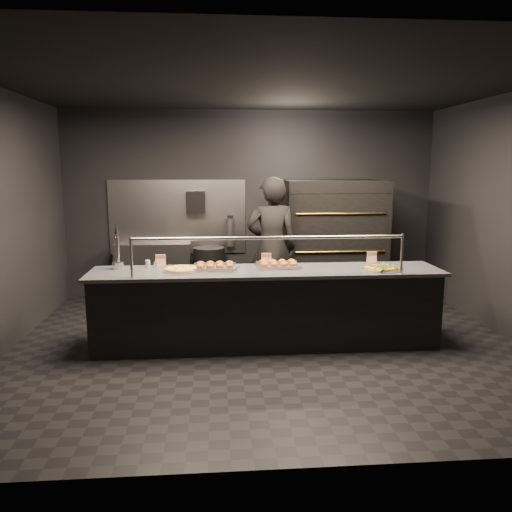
# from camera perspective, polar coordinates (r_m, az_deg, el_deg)

# --- Properties ---
(room) EXTENTS (6.04, 6.00, 3.00)m
(room) POSITION_cam_1_polar(r_m,az_deg,el_deg) (5.79, 0.96, 4.11)
(room) COLOR black
(room) RESTS_ON ground
(service_counter) EXTENTS (4.10, 0.78, 1.37)m
(service_counter) POSITION_cam_1_polar(r_m,az_deg,el_deg) (5.94, 1.20, -5.89)
(service_counter) COLOR black
(service_counter) RESTS_ON ground
(pizza_oven) EXTENTS (1.50, 1.23, 1.91)m
(pizza_oven) POSITION_cam_1_polar(r_m,az_deg,el_deg) (7.87, 8.52, 1.72)
(pizza_oven) COLOR black
(pizza_oven) RESTS_ON ground
(prep_shelf) EXTENTS (1.20, 0.35, 0.90)m
(prep_shelf) POSITION_cam_1_polar(r_m,az_deg,el_deg) (8.23, -11.64, -1.66)
(prep_shelf) COLOR #99999E
(prep_shelf) RESTS_ON ground
(towel_dispenser) EXTENTS (0.30, 0.20, 0.35)m
(towel_dispenser) POSITION_cam_1_polar(r_m,az_deg,el_deg) (8.09, -6.91, 6.15)
(towel_dispenser) COLOR black
(towel_dispenser) RESTS_ON room
(fire_extinguisher) EXTENTS (0.14, 0.14, 0.51)m
(fire_extinguisher) POSITION_cam_1_polar(r_m,az_deg,el_deg) (8.15, -2.96, 2.77)
(fire_extinguisher) COLOR #B2B2B7
(fire_extinguisher) RESTS_ON room
(beer_tap) EXTENTS (0.14, 0.20, 0.55)m
(beer_tap) POSITION_cam_1_polar(r_m,az_deg,el_deg) (6.08, -15.52, 0.04)
(beer_tap) COLOR silver
(beer_tap) RESTS_ON service_counter
(round_pizza) EXTENTS (0.45, 0.45, 0.03)m
(round_pizza) POSITION_cam_1_polar(r_m,az_deg,el_deg) (5.84, -8.45, -1.51)
(round_pizza) COLOR silver
(round_pizza) RESTS_ON service_counter
(slider_tray_a) EXTENTS (0.59, 0.50, 0.08)m
(slider_tray_a) POSITION_cam_1_polar(r_m,az_deg,el_deg) (5.89, -4.70, -1.17)
(slider_tray_a) COLOR silver
(slider_tray_a) RESTS_ON service_counter
(slider_tray_b) EXTENTS (0.54, 0.42, 0.08)m
(slider_tray_b) POSITION_cam_1_polar(r_m,az_deg,el_deg) (5.99, 2.55, -0.97)
(slider_tray_b) COLOR silver
(slider_tray_b) RESTS_ON service_counter
(square_pizza) EXTENTS (0.44, 0.44, 0.05)m
(square_pizza) POSITION_cam_1_polar(r_m,az_deg,el_deg) (6.01, 14.29, -1.35)
(square_pizza) COLOR silver
(square_pizza) RESTS_ON service_counter
(condiment_jar) EXTENTS (0.14, 0.05, 0.09)m
(condiment_jar) POSITION_cam_1_polar(r_m,az_deg,el_deg) (6.08, -12.00, -0.90)
(condiment_jar) COLOR silver
(condiment_jar) RESTS_ON service_counter
(tent_cards) EXTENTS (2.72, 0.04, 0.15)m
(tent_cards) POSITION_cam_1_polar(r_m,az_deg,el_deg) (6.09, 1.32, -0.35)
(tent_cards) COLOR white
(tent_cards) RESTS_ON service_counter
(trash_bin) EXTENTS (0.50, 0.50, 0.83)m
(trash_bin) POSITION_cam_1_polar(r_m,az_deg,el_deg) (8.07, -5.34, -1.96)
(trash_bin) COLOR black
(trash_bin) RESTS_ON ground
(worker) EXTENTS (0.74, 0.50, 1.97)m
(worker) POSITION_cam_1_polar(r_m,az_deg,el_deg) (7.02, 1.80, 0.98)
(worker) COLOR black
(worker) RESTS_ON ground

